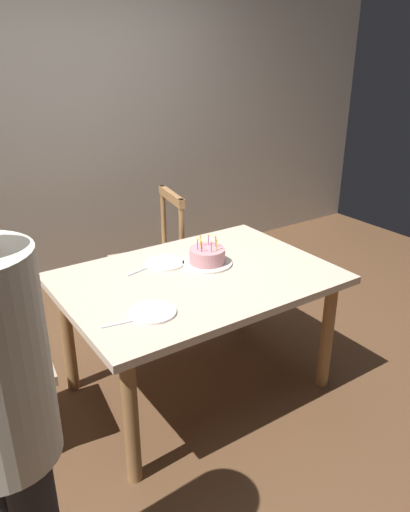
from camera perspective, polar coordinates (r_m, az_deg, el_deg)
ground at (r=3.01m, az=-0.82°, el=-14.79°), size 6.40×6.40×0.00m
back_wall at (r=4.09m, az=-15.77°, el=14.57°), size 6.40×0.10×2.60m
dining_table at (r=2.67m, az=-0.89°, el=-3.96°), size 1.43×1.01×0.72m
birthday_cake at (r=2.74m, az=0.26°, el=-0.12°), size 0.28×0.28×0.16m
plate_near_celebrant at (r=2.28m, az=-6.11°, el=-6.49°), size 0.22×0.22×0.01m
plate_far_side at (r=2.77m, az=-4.71°, el=-0.82°), size 0.22×0.22×0.01m
fork_near_celebrant at (r=2.22m, az=-9.73°, el=-7.68°), size 0.18×0.05×0.01m
fork_far_side at (r=2.70m, az=-7.59°, el=-1.69°), size 0.18×0.06×0.01m
chair_spindle_back at (r=3.45m, az=-6.36°, el=-0.82°), size 0.51×0.51×0.95m
person_celebrant at (r=1.56m, az=-22.74°, el=-16.90°), size 0.32×0.32×1.57m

